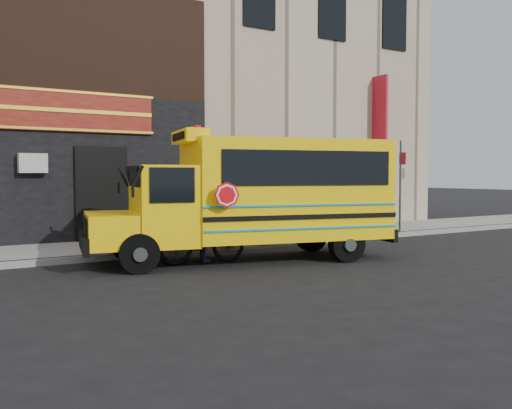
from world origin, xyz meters
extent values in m
plane|color=black|center=(0.00, 0.00, 0.00)|extent=(120.00, 120.00, 0.00)
cube|color=gray|center=(0.00, 2.60, 0.07)|extent=(40.00, 0.20, 0.15)
cube|color=slate|center=(0.00, 4.10, 0.07)|extent=(40.00, 3.00, 0.15)
cube|color=tan|center=(0.00, 10.50, 6.15)|extent=(20.00, 10.00, 12.00)
cube|color=black|center=(-5.00, 5.55, 2.15)|extent=(10.00, 0.30, 4.00)
cube|color=#341D11|center=(-5.00, 5.55, 5.65)|extent=(10.00, 0.28, 3.00)
cube|color=#560C0D|center=(-5.00, 5.38, 3.65)|extent=(6.50, 0.12, 1.10)
cube|color=black|center=(-3.20, 5.40, 1.40)|extent=(1.30, 0.10, 2.50)
cube|color=#B01423|center=(7.00, 5.15, 4.35)|extent=(0.10, 0.70, 2.40)
cylinder|color=black|center=(-3.94, 0.52, 0.40)|extent=(0.84, 0.45, 0.80)
cylinder|color=black|center=(-3.52, 2.38, 0.40)|extent=(0.84, 0.45, 0.80)
cylinder|color=black|center=(0.55, -0.48, 0.40)|extent=(0.84, 0.45, 0.80)
cylinder|color=black|center=(0.97, 1.37, 0.40)|extent=(0.84, 0.45, 0.80)
cube|color=yellow|center=(-4.17, 1.55, 0.80)|extent=(1.41, 2.17, 0.70)
cube|color=black|center=(-4.70, 1.67, 0.55)|extent=(0.57, 2.03, 0.35)
cube|color=yellow|center=(-3.09, 1.31, 1.30)|extent=(1.63, 2.31, 1.70)
cube|color=black|center=(-3.65, 1.43, 1.70)|extent=(0.45, 1.77, 0.90)
cube|color=yellow|center=(-0.31, 0.68, 1.62)|extent=(4.87, 3.13, 2.25)
cube|color=black|center=(1.91, 0.19, 0.55)|extent=(0.60, 2.17, 0.30)
cube|color=black|center=(-0.46, -0.42, 2.10)|extent=(3.81, 0.89, 0.75)
cube|color=yellow|center=(-2.51, 1.18, 2.78)|extent=(0.84, 1.67, 0.28)
cylinder|color=red|center=(-2.35, -0.19, 1.55)|extent=(0.51, 0.14, 0.52)
cylinder|color=#3C4440|center=(5.50, 2.67, 1.52)|extent=(0.07, 0.07, 3.03)
cube|color=#B01423|center=(5.50, 2.59, 2.46)|extent=(0.03, 0.27, 0.38)
cube|color=white|center=(5.50, 2.59, 1.99)|extent=(0.03, 0.27, 0.33)
imported|color=black|center=(-2.31, 1.00, 0.60)|extent=(2.04, 0.82, 1.20)
imported|color=black|center=(-2.23, 1.07, 0.91)|extent=(0.56, 0.74, 1.82)
camera|label=1|loc=(-7.89, -10.16, 1.95)|focal=40.00mm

